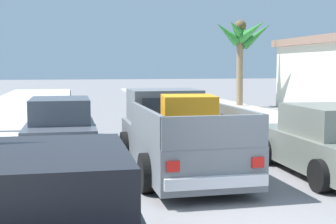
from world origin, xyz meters
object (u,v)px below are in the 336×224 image
object	(u,v)px
car_left_near	(61,128)
car_left_mid	(329,143)
palm_tree_right_mid	(241,37)
pickup_truck	(177,136)

from	to	relation	value
car_left_near	car_left_mid	bearing A→B (deg)	-32.32
car_left_mid	palm_tree_right_mid	bearing A→B (deg)	75.77
car_left_near	car_left_mid	world-z (taller)	same
car_left_mid	palm_tree_right_mid	size ratio (longest dim) A/B	0.85
car_left_near	pickup_truck	bearing A→B (deg)	-45.75
pickup_truck	car_left_mid	distance (m)	3.32
car_left_near	car_left_mid	size ratio (longest dim) A/B	1.00
car_left_near	car_left_mid	distance (m)	6.85
pickup_truck	car_left_near	world-z (taller)	pickup_truck
pickup_truck	palm_tree_right_mid	distance (m)	17.51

